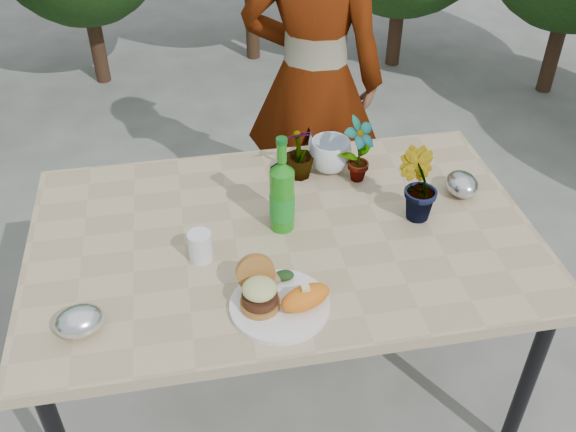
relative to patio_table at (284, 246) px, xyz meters
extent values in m
plane|color=#63635E|center=(0.00, 0.00, -0.69)|extent=(80.00, 80.00, 0.00)
cube|color=tan|center=(0.00, 0.00, 0.04)|extent=(1.60, 1.00, 0.04)
cylinder|color=black|center=(0.72, -0.42, -0.34)|extent=(0.05, 0.05, 0.71)
cylinder|color=black|center=(-0.72, 0.42, -0.34)|extent=(0.05, 0.05, 0.71)
cylinder|color=black|center=(0.72, 0.42, -0.34)|extent=(0.05, 0.05, 0.71)
cylinder|color=#382316|center=(-0.80, 2.80, -0.48)|extent=(0.10, 0.10, 0.42)
cylinder|color=#382316|center=(0.30, 3.00, -0.44)|extent=(0.10, 0.10, 0.50)
cylinder|color=#382316|center=(1.30, 2.70, -0.50)|extent=(0.10, 0.10, 0.38)
cylinder|color=#382316|center=(2.20, 2.10, -0.47)|extent=(0.10, 0.10, 0.44)
cylinder|color=white|center=(-0.07, -0.32, 0.06)|extent=(0.28, 0.28, 0.01)
cylinder|color=#B7722D|center=(-0.12, -0.32, 0.08)|extent=(0.11, 0.11, 0.02)
cylinder|color=#472314|center=(-0.12, -0.32, 0.10)|extent=(0.10, 0.10, 0.02)
ellipsoid|color=beige|center=(-0.12, -0.32, 0.14)|extent=(0.10, 0.10, 0.04)
cylinder|color=#B7722D|center=(-0.12, -0.24, 0.13)|extent=(0.11, 0.06, 0.11)
ellipsoid|color=orange|center=(0.00, -0.34, 0.10)|extent=(0.17, 0.12, 0.06)
ellipsoid|color=olive|center=(-0.07, -0.23, 0.08)|extent=(0.04, 0.04, 0.02)
ellipsoid|color=#193814|center=(-0.04, -0.22, 0.09)|extent=(0.06, 0.04, 0.03)
cylinder|color=black|center=(0.01, 0.06, 0.16)|extent=(0.07, 0.07, 0.20)
cylinder|color=white|center=(0.01, 0.06, 0.14)|extent=(0.07, 0.07, 0.08)
cone|color=black|center=(0.01, 0.06, 0.28)|extent=(0.07, 0.07, 0.03)
cylinder|color=black|center=(0.01, 0.06, 0.32)|extent=(0.03, 0.03, 0.06)
cylinder|color=maroon|center=(0.01, 0.06, 0.36)|extent=(0.03, 0.03, 0.01)
cylinder|color=#1E8317|center=(0.00, 0.03, 0.16)|extent=(0.08, 0.08, 0.21)
cylinder|color=#198C26|center=(0.00, 0.03, 0.14)|extent=(0.08, 0.08, 0.09)
cone|color=#1E8317|center=(0.00, 0.03, 0.29)|extent=(0.08, 0.08, 0.04)
cylinder|color=#1E8317|center=(0.00, 0.03, 0.34)|extent=(0.03, 0.03, 0.06)
cylinder|color=#0C5919|center=(0.00, 0.03, 0.38)|extent=(0.03, 0.03, 0.02)
cylinder|color=white|center=(-0.27, -0.07, 0.10)|extent=(0.07, 0.07, 0.09)
imported|color=#1E531C|center=(0.31, 0.24, 0.18)|extent=(0.15, 0.14, 0.24)
imported|color=#215D20|center=(0.44, 0.01, 0.18)|extent=(0.17, 0.17, 0.24)
imported|color=#2A5D20|center=(0.11, 0.31, 0.15)|extent=(0.12, 0.12, 0.19)
imported|color=silver|center=(0.23, 0.33, 0.12)|extent=(0.19, 0.19, 0.12)
ellipsoid|color=silver|center=(-0.60, -0.31, 0.10)|extent=(0.15, 0.13, 0.08)
ellipsoid|color=#B9BBC0|center=(0.64, 0.10, 0.10)|extent=(0.11, 0.14, 0.08)
imported|color=#99694C|center=(0.28, 0.87, 0.14)|extent=(0.70, 0.58, 1.66)
camera|label=1|loc=(-0.27, -1.55, 1.36)|focal=40.00mm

